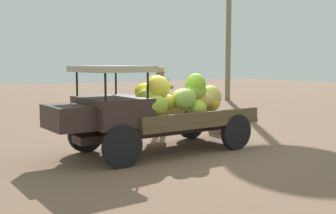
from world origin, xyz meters
name	(u,v)px	position (x,y,z in m)	size (l,w,h in m)	color
ground_plane	(163,150)	(0.00, 0.00, 0.00)	(60.00, 60.00, 0.00)	#7E5F49
truck	(152,109)	(0.33, 0.12, 0.93)	(4.54, 1.97, 1.82)	#352824
farmer	(160,97)	(-0.87, -1.62, 1.01)	(0.53, 0.49, 1.76)	#3D4C45
wooden_crate	(220,125)	(-2.43, -1.11, 0.23)	(0.47, 0.43, 0.45)	#8E6245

